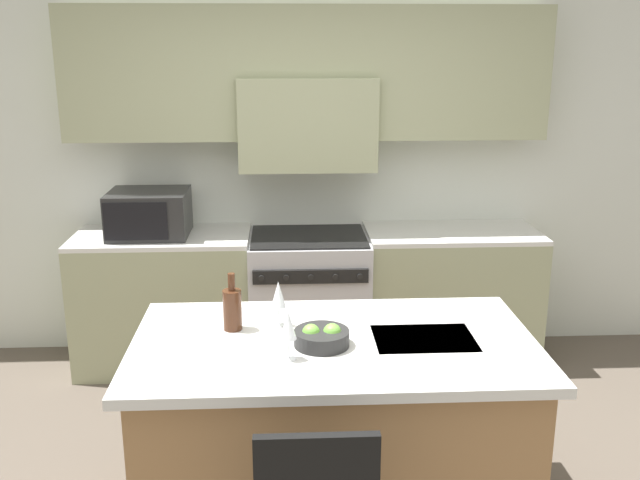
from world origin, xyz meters
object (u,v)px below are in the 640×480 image
(wine_bottle, at_px, (232,308))
(wine_glass_near, at_px, (288,326))
(fruit_bowl, at_px, (322,337))
(range_stove, at_px, (309,300))
(microwave, at_px, (149,213))
(wine_glass_far, at_px, (278,296))

(wine_bottle, relative_size, wine_glass_near, 1.25)
(wine_glass_near, relative_size, fruit_bowl, 0.89)
(wine_bottle, height_order, wine_glass_near, wine_bottle)
(wine_glass_near, distance_m, fruit_bowl, 0.22)
(range_stove, xyz_separation_m, wine_bottle, (-0.40, -1.60, 0.56))
(wine_bottle, bearing_deg, fruit_bowl, -26.87)
(microwave, xyz_separation_m, wine_bottle, (0.65, -1.62, -0.06))
(wine_glass_far, bearing_deg, fruit_bowl, -51.70)
(range_stove, relative_size, wine_bottle, 3.44)
(microwave, xyz_separation_m, fruit_bowl, (1.05, -1.82, -0.12))
(wine_glass_near, bearing_deg, range_stove, 85.48)
(wine_glass_far, bearing_deg, microwave, 118.47)
(microwave, height_order, wine_bottle, microwave)
(wine_glass_near, distance_m, wine_glass_far, 0.36)
(wine_glass_near, xyz_separation_m, fruit_bowl, (0.14, 0.13, -0.11))
(microwave, bearing_deg, range_stove, -1.01)
(wine_bottle, height_order, fruit_bowl, wine_bottle)
(wine_glass_near, bearing_deg, microwave, 114.84)
(wine_bottle, bearing_deg, wine_glass_far, 9.58)
(wine_glass_far, height_order, fruit_bowl, wine_glass_far)
(microwave, distance_m, wine_glass_far, 1.81)
(wine_glass_near, bearing_deg, wine_glass_far, 96.51)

